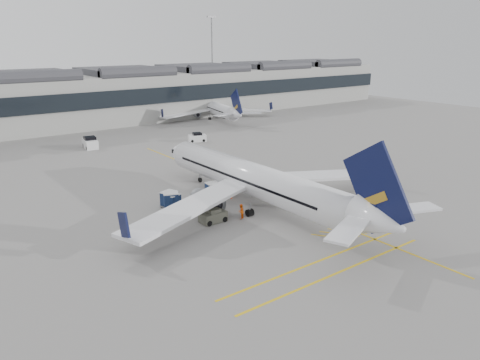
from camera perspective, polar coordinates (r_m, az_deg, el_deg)
ground at (r=48.33m, az=-0.82°, el=-6.27°), size 220.00×220.00×0.00m
terminal at (r=111.73m, az=-23.45°, el=8.88°), size 200.00×20.45×12.40m
light_masts at (r=124.45m, az=-26.31°, el=13.10°), size 113.00×0.60×25.45m
apron_markings at (r=61.46m, az=1.20°, el=-1.14°), size 0.25×60.00×0.01m
airliner_main at (r=54.18m, az=2.11°, el=-0.13°), size 37.07×40.48×10.77m
airliner_far at (r=117.04m, az=-3.06°, el=8.72°), size 28.52×31.48×8.48m
belt_loader at (r=59.37m, az=3.98°, el=-1.29°), size 4.67×2.64×1.85m
baggage_cart_a at (r=55.41m, az=-8.63°, el=-2.27°), size 2.17×1.97×1.89m
baggage_cart_b at (r=58.09m, az=-3.26°, el=-1.17°), size 1.96×1.67×1.93m
baggage_cart_c at (r=55.01m, az=-8.14°, el=-2.52°), size 1.88×1.68×1.68m
baggage_cart_d at (r=54.96m, az=-8.43°, el=-2.40°), size 2.26×2.07×1.93m
ramp_agent_a at (r=57.79m, az=-1.07°, el=-1.36°), size 0.74×0.81×1.85m
ramp_agent_b at (r=51.26m, az=0.11°, el=-3.86°), size 1.05×1.01×1.70m
pushback_tug at (r=50.53m, az=-3.31°, el=-4.40°), size 2.79×1.75×1.55m
safety_cone_nose at (r=73.09m, az=-3.31°, el=1.96°), size 0.35×0.35×0.48m
safety_cone_engine at (r=63.11m, az=9.41°, el=-0.65°), size 0.36×0.36×0.50m
service_van_mid at (r=88.84m, az=-17.80°, el=4.32°), size 2.55×4.31×2.10m
service_van_right at (r=90.56m, az=-5.24°, el=5.17°), size 3.72×2.72×1.72m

